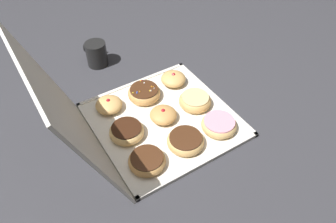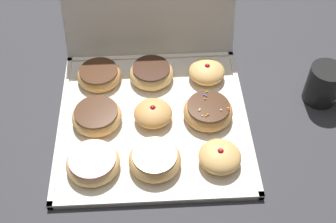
# 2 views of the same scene
# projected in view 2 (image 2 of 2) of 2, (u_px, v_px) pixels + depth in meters

# --- Properties ---
(ground_plane) EXTENTS (3.00, 3.00, 0.00)m
(ground_plane) POSITION_uv_depth(u_px,v_px,m) (155.00, 122.00, 1.05)
(ground_plane) COLOR #333338
(donut_box) EXTENTS (0.44, 0.44, 0.01)m
(donut_box) POSITION_uv_depth(u_px,v_px,m) (155.00, 120.00, 1.04)
(donut_box) COLOR silver
(donut_box) RESTS_ON ground
(pink_frosted_donut_0) EXTENTS (0.12, 0.12, 0.04)m
(pink_frosted_donut_0) POSITION_uv_depth(u_px,v_px,m) (95.00, 163.00, 0.93)
(pink_frosted_donut_0) COLOR #E5B770
(pink_frosted_donut_0) RESTS_ON donut_box
(glazed_ring_donut_1) EXTENTS (0.11, 0.11, 0.04)m
(glazed_ring_donut_1) POSITION_uv_depth(u_px,v_px,m) (158.00, 159.00, 0.94)
(glazed_ring_donut_1) COLOR tan
(glazed_ring_donut_1) RESTS_ON donut_box
(jelly_filled_donut_2) EXTENTS (0.09, 0.09, 0.05)m
(jelly_filled_donut_2) POSITION_uv_depth(u_px,v_px,m) (222.00, 156.00, 0.94)
(jelly_filled_donut_2) COLOR tan
(jelly_filled_donut_2) RESTS_ON donut_box
(chocolate_frosted_donut_3) EXTENTS (0.12, 0.12, 0.04)m
(chocolate_frosted_donut_3) POSITION_uv_depth(u_px,v_px,m) (98.00, 116.00, 1.02)
(chocolate_frosted_donut_3) COLOR tan
(chocolate_frosted_donut_3) RESTS_ON donut_box
(jelly_filled_donut_4) EXTENTS (0.09, 0.09, 0.05)m
(jelly_filled_donut_4) POSITION_uv_depth(u_px,v_px,m) (152.00, 112.00, 1.02)
(jelly_filled_donut_4) COLOR tan
(jelly_filled_donut_4) RESTS_ON donut_box
(sprinkle_donut_5) EXTENTS (0.12, 0.12, 0.04)m
(sprinkle_donut_5) POSITION_uv_depth(u_px,v_px,m) (210.00, 112.00, 1.02)
(sprinkle_donut_5) COLOR tan
(sprinkle_donut_5) RESTS_ON donut_box
(chocolate_frosted_donut_6) EXTENTS (0.11, 0.11, 0.03)m
(chocolate_frosted_donut_6) POSITION_uv_depth(u_px,v_px,m) (101.00, 75.00, 1.11)
(chocolate_frosted_donut_6) COLOR tan
(chocolate_frosted_donut_6) RESTS_ON donut_box
(chocolate_frosted_donut_7) EXTENTS (0.11, 0.11, 0.04)m
(chocolate_frosted_donut_7) POSITION_uv_depth(u_px,v_px,m) (151.00, 73.00, 1.11)
(chocolate_frosted_donut_7) COLOR #E5B770
(chocolate_frosted_donut_7) RESTS_ON donut_box
(jelly_filled_donut_8) EXTENTS (0.09, 0.09, 0.05)m
(jelly_filled_donut_8) POSITION_uv_depth(u_px,v_px,m) (208.00, 72.00, 1.11)
(jelly_filled_donut_8) COLOR tan
(jelly_filled_donut_8) RESTS_ON donut_box
(coffee_mug) EXTENTS (0.10, 0.08, 0.10)m
(coffee_mug) POSITION_uv_depth(u_px,v_px,m) (327.00, 83.00, 1.06)
(coffee_mug) COLOR black
(coffee_mug) RESTS_ON ground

